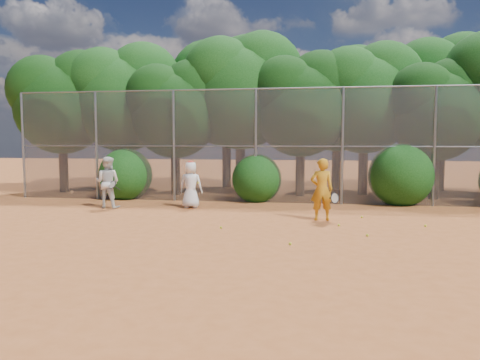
# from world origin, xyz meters

# --- Properties ---
(ground) EXTENTS (80.00, 80.00, 0.00)m
(ground) POSITION_xyz_m (0.00, 0.00, 0.00)
(ground) COLOR #AB5626
(ground) RESTS_ON ground
(fence_back) EXTENTS (20.05, 0.09, 4.03)m
(fence_back) POSITION_xyz_m (-0.12, 6.00, 2.05)
(fence_back) COLOR gray
(fence_back) RESTS_ON ground
(tree_0) EXTENTS (4.38, 3.81, 6.00)m
(tree_0) POSITION_xyz_m (-9.44, 8.04, 3.93)
(tree_0) COLOR black
(tree_0) RESTS_ON ground
(tree_1) EXTENTS (4.64, 4.03, 6.35)m
(tree_1) POSITION_xyz_m (-6.94, 8.54, 4.16)
(tree_1) COLOR black
(tree_1) RESTS_ON ground
(tree_2) EXTENTS (3.99, 3.47, 5.47)m
(tree_2) POSITION_xyz_m (-4.45, 7.83, 3.58)
(tree_2) COLOR black
(tree_2) RESTS_ON ground
(tree_3) EXTENTS (4.89, 4.26, 6.70)m
(tree_3) POSITION_xyz_m (-1.94, 8.84, 4.40)
(tree_3) COLOR black
(tree_3) RESTS_ON ground
(tree_4) EXTENTS (4.19, 3.64, 5.73)m
(tree_4) POSITION_xyz_m (0.55, 8.24, 3.76)
(tree_4) COLOR black
(tree_4) RESTS_ON ground
(tree_5) EXTENTS (4.51, 3.92, 6.17)m
(tree_5) POSITION_xyz_m (3.06, 9.04, 4.05)
(tree_5) COLOR black
(tree_5) RESTS_ON ground
(tree_6) EXTENTS (3.86, 3.36, 5.29)m
(tree_6) POSITION_xyz_m (5.55, 8.03, 3.47)
(tree_6) COLOR black
(tree_6) RESTS_ON ground
(tree_9) EXTENTS (4.83, 4.20, 6.62)m
(tree_9) POSITION_xyz_m (-7.94, 10.84, 4.34)
(tree_9) COLOR black
(tree_9) RESTS_ON ground
(tree_10) EXTENTS (5.15, 4.48, 7.06)m
(tree_10) POSITION_xyz_m (-2.93, 11.05, 4.63)
(tree_10) COLOR black
(tree_10) RESTS_ON ground
(tree_11) EXTENTS (4.64, 4.03, 6.35)m
(tree_11) POSITION_xyz_m (2.06, 10.64, 4.16)
(tree_11) COLOR black
(tree_11) RESTS_ON ground
(tree_12) EXTENTS (5.02, 4.37, 6.88)m
(tree_12) POSITION_xyz_m (6.56, 11.24, 4.51)
(tree_12) COLOR black
(tree_12) RESTS_ON ground
(bush_0) EXTENTS (2.00, 2.00, 2.00)m
(bush_0) POSITION_xyz_m (-6.00, 6.30, 1.00)
(bush_0) COLOR #104010
(bush_0) RESTS_ON ground
(bush_1) EXTENTS (1.80, 1.80, 1.80)m
(bush_1) POSITION_xyz_m (-1.00, 6.30, 0.90)
(bush_1) COLOR #104010
(bush_1) RESTS_ON ground
(bush_2) EXTENTS (2.20, 2.20, 2.20)m
(bush_2) POSITION_xyz_m (4.00, 6.30, 1.10)
(bush_2) COLOR #104010
(bush_2) RESTS_ON ground
(player_yellow) EXTENTS (0.82, 0.57, 1.72)m
(player_yellow) POSITION_xyz_m (1.27, 2.61, 0.86)
(player_yellow) COLOR orange
(player_yellow) RESTS_ON ground
(player_teen) EXTENTS (0.75, 0.50, 1.55)m
(player_teen) POSITION_xyz_m (-2.92, 4.31, 0.77)
(player_teen) COLOR white
(player_teen) RESTS_ON ground
(player_white) EXTENTS (0.90, 0.78, 1.68)m
(player_white) POSITION_xyz_m (-5.59, 3.84, 0.84)
(player_white) COLOR silver
(player_white) RESTS_ON ground
(ball_0) EXTENTS (0.07, 0.07, 0.07)m
(ball_0) POSITION_xyz_m (2.30, 0.54, 0.03)
(ball_0) COLOR gold
(ball_0) RESTS_ON ground
(ball_1) EXTENTS (0.07, 0.07, 0.07)m
(ball_1) POSITION_xyz_m (3.90, 2.01, 0.03)
(ball_1) COLOR gold
(ball_1) RESTS_ON ground
(ball_2) EXTENTS (0.07, 0.07, 0.07)m
(ball_2) POSITION_xyz_m (0.58, -0.62, 0.03)
(ball_2) COLOR gold
(ball_2) RESTS_ON ground
(ball_4) EXTENTS (0.07, 0.07, 0.07)m
(ball_4) POSITION_xyz_m (-1.23, 0.93, 0.03)
(ball_4) COLOR gold
(ball_4) RESTS_ON ground
(ball_5) EXTENTS (0.07, 0.07, 0.07)m
(ball_5) POSITION_xyz_m (2.42, 3.13, 0.03)
(ball_5) COLOR gold
(ball_5) RESTS_ON ground
(ball_6) EXTENTS (0.07, 0.07, 0.07)m
(ball_6) POSITION_xyz_m (1.71, 1.72, 0.03)
(ball_6) COLOR gold
(ball_6) RESTS_ON ground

